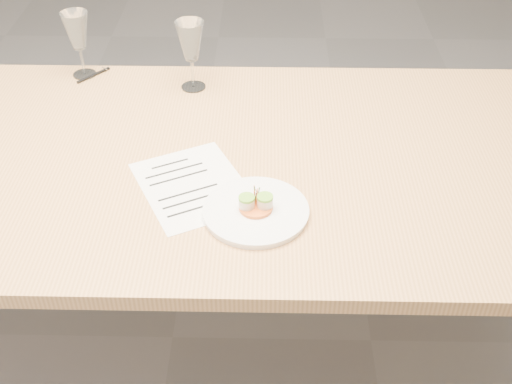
{
  "coord_description": "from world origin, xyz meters",
  "views": [
    {
      "loc": [
        0.31,
        -1.38,
        1.73
      ],
      "look_at": [
        0.29,
        -0.21,
        0.8
      ],
      "focal_mm": 45.0,
      "sensor_mm": 36.0,
      "label": 1
    }
  ],
  "objects_px": {
    "ballpoint_pen": "(94,75)",
    "wine_glass_1": "(77,32)",
    "wine_glass_2": "(190,42)",
    "dinner_plate": "(256,210)",
    "recipe_sheet": "(193,185)",
    "dining_table": "(152,175)"
  },
  "relations": [
    {
      "from": "recipe_sheet",
      "to": "ballpoint_pen",
      "type": "distance_m",
      "value": 0.67
    },
    {
      "from": "dining_table",
      "to": "wine_glass_1",
      "type": "distance_m",
      "value": 0.56
    },
    {
      "from": "ballpoint_pen",
      "to": "wine_glass_1",
      "type": "xyz_separation_m",
      "value": [
        -0.03,
        0.01,
        0.14
      ]
    },
    {
      "from": "dining_table",
      "to": "recipe_sheet",
      "type": "bearing_deg",
      "value": -45.27
    },
    {
      "from": "dining_table",
      "to": "ballpoint_pen",
      "type": "relative_size",
      "value": 23.28
    },
    {
      "from": "ballpoint_pen",
      "to": "wine_glass_1",
      "type": "bearing_deg",
      "value": 112.21
    },
    {
      "from": "dining_table",
      "to": "recipe_sheet",
      "type": "height_order",
      "value": "recipe_sheet"
    },
    {
      "from": "recipe_sheet",
      "to": "dining_table",
      "type": "bearing_deg",
      "value": 108.05
    },
    {
      "from": "ballpoint_pen",
      "to": "wine_glass_1",
      "type": "height_order",
      "value": "wine_glass_1"
    },
    {
      "from": "dining_table",
      "to": "wine_glass_2",
      "type": "relative_size",
      "value": 11.28
    },
    {
      "from": "dining_table",
      "to": "dinner_plate",
      "type": "distance_m",
      "value": 0.38
    },
    {
      "from": "dinner_plate",
      "to": "recipe_sheet",
      "type": "height_order",
      "value": "dinner_plate"
    },
    {
      "from": "recipe_sheet",
      "to": "ballpoint_pen",
      "type": "xyz_separation_m",
      "value": [
        -0.37,
        0.56,
        0.0
      ]
    },
    {
      "from": "dining_table",
      "to": "ballpoint_pen",
      "type": "bearing_deg",
      "value": 119.45
    },
    {
      "from": "dining_table",
      "to": "dinner_plate",
      "type": "xyz_separation_m",
      "value": [
        0.29,
        -0.23,
        0.08
      ]
    },
    {
      "from": "recipe_sheet",
      "to": "ballpoint_pen",
      "type": "height_order",
      "value": "ballpoint_pen"
    },
    {
      "from": "wine_glass_1",
      "to": "wine_glass_2",
      "type": "relative_size",
      "value": 0.97
    },
    {
      "from": "recipe_sheet",
      "to": "wine_glass_1",
      "type": "height_order",
      "value": "wine_glass_1"
    },
    {
      "from": "ballpoint_pen",
      "to": "dinner_plate",
      "type": "bearing_deg",
      "value": -102.27
    },
    {
      "from": "ballpoint_pen",
      "to": "wine_glass_2",
      "type": "height_order",
      "value": "wine_glass_2"
    },
    {
      "from": "ballpoint_pen",
      "to": "wine_glass_1",
      "type": "distance_m",
      "value": 0.14
    },
    {
      "from": "wine_glass_2",
      "to": "ballpoint_pen",
      "type": "bearing_deg",
      "value": 168.77
    }
  ]
}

